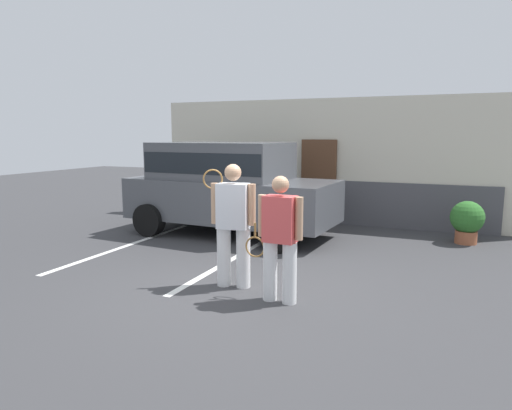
{
  "coord_description": "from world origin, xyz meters",
  "views": [
    {
      "loc": [
        2.76,
        -5.78,
        2.22
      ],
      "look_at": [
        -0.2,
        1.2,
        1.05
      ],
      "focal_mm": 32.07,
      "sensor_mm": 36.0,
      "label": 1
    }
  ],
  "objects_px": {
    "parked_suv": "(227,184)",
    "tennis_player_man": "(233,223)",
    "potted_plant_by_porch": "(467,220)",
    "tennis_player_woman": "(280,238)"
  },
  "relations": [
    {
      "from": "tennis_player_man",
      "to": "parked_suv",
      "type": "bearing_deg",
      "value": -70.51
    },
    {
      "from": "potted_plant_by_porch",
      "to": "tennis_player_man",
      "type": "bearing_deg",
      "value": -127.07
    },
    {
      "from": "parked_suv",
      "to": "tennis_player_man",
      "type": "distance_m",
      "value": 3.6
    },
    {
      "from": "tennis_player_man",
      "to": "potted_plant_by_porch",
      "type": "relative_size",
      "value": 2.05
    },
    {
      "from": "tennis_player_man",
      "to": "potted_plant_by_porch",
      "type": "height_order",
      "value": "tennis_player_man"
    },
    {
      "from": "parked_suv",
      "to": "tennis_player_woman",
      "type": "xyz_separation_m",
      "value": [
        2.52,
        -3.5,
        -0.27
      ]
    },
    {
      "from": "potted_plant_by_porch",
      "to": "parked_suv",
      "type": "bearing_deg",
      "value": -167.26
    },
    {
      "from": "parked_suv",
      "to": "potted_plant_by_porch",
      "type": "height_order",
      "value": "parked_suv"
    },
    {
      "from": "parked_suv",
      "to": "tennis_player_man",
      "type": "xyz_separation_m",
      "value": [
        1.68,
        -3.18,
        -0.2
      ]
    },
    {
      "from": "parked_suv",
      "to": "tennis_player_man",
      "type": "relative_size",
      "value": 2.61
    }
  ]
}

